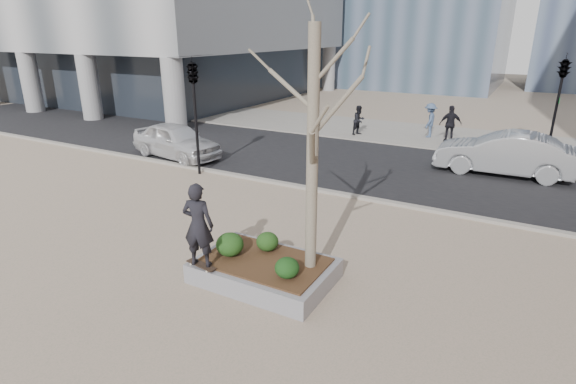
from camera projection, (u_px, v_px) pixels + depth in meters
The scene contains 18 objects.
ground at pixel (229, 269), 10.66m from camera, with size 120.00×120.00×0.00m, color gray.
street at pixel (369, 165), 18.89m from camera, with size 60.00×8.00×0.02m, color black.
far_sidewalk at pixel (412, 134), 24.66m from camera, with size 60.00×6.00×0.02m, color gray.
planter at pixel (265, 271), 10.13m from camera, with size 3.00×2.00×0.45m, color gray.
planter_mulch at pixel (264, 261), 10.05m from camera, with size 2.70×1.70×0.04m, color #382314.
sycamore_tree at pixel (313, 115), 8.72m from camera, with size 2.80×2.80×6.60m, color gray, non-canonical shape.
shrub_left at pixel (230, 244), 10.18m from camera, with size 0.63×0.63×0.54m, color #1A3F14.
shrub_middle at pixel (267, 242), 10.43m from camera, with size 0.52×0.52×0.44m, color #183611.
shrub_right at pixel (287, 268), 9.28m from camera, with size 0.51×0.51×0.44m, color #143711.
skateboard at pixel (201, 266), 9.81m from camera, with size 0.78×0.20×0.07m, color black, non-canonical shape.
skateboarder at pixel (198, 225), 9.48m from camera, with size 0.68×0.45×1.87m, color black.
police_car at pixel (176, 140), 19.77m from camera, with size 1.80×4.48×1.53m, color silver.
car_silver at pixel (504, 153), 17.40m from camera, with size 1.77×5.07×1.67m, color #A3A6AB.
pedestrian_a at pixel (359, 120), 24.15m from camera, with size 0.76×0.59×1.57m, color black.
pedestrian_b at pixel (430, 120), 23.54m from camera, with size 1.15×0.66×1.78m, color #415576.
pedestrian_c at pixel (450, 124), 22.43m from camera, with size 1.08×0.45×1.85m, color black.
traffic_light_near at pixel (196, 117), 17.02m from camera, with size 0.60×2.48×4.50m, color black, non-canonical shape.
traffic_light_far at pixel (556, 108), 18.96m from camera, with size 0.60×2.48×4.50m, color black, non-canonical shape.
Camera 1 is at (5.79, -7.56, 5.32)m, focal length 28.00 mm.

